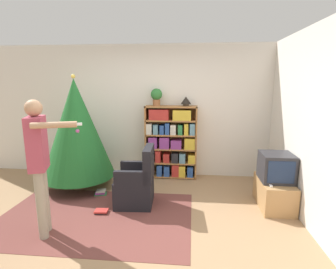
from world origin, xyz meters
The scene contains 15 objects.
ground_plane centered at (0.00, 0.00, 0.00)m, with size 14.00×14.00×0.00m, color #9E7A56.
wall_back centered at (0.00, 1.99, 1.30)m, with size 8.00×0.10×2.60m.
wall_right centered at (2.37, 0.00, 1.30)m, with size 0.10×8.00×2.60m.
area_rug centered at (-0.53, 0.06, 0.00)m, with size 2.71×1.76×0.01m.
bookshelf centered at (0.40, 1.77, 0.71)m, with size 1.01×0.29×1.43m.
tv_stand centered at (2.08, 0.65, 0.21)m, with size 0.45×0.78×0.42m.
television centered at (2.08, 0.65, 0.63)m, with size 0.45×0.47×0.42m.
game_remote centered at (1.94, 0.41, 0.43)m, with size 0.04×0.12×0.02m.
christmas_tree centered at (-1.19, 1.09, 1.08)m, with size 1.25×1.25×2.01m.
armchair centered at (-0.02, 0.53, 0.32)m, with size 0.60×0.59×0.92m.
standing_person centered at (-0.99, -0.40, 1.00)m, with size 0.71×0.45×1.68m.
potted_plant centered at (0.12, 1.78, 1.62)m, with size 0.22×0.22×0.33m.
table_lamp centered at (0.68, 1.78, 1.53)m, with size 0.20×0.20×0.18m.
book_pile_near_tree centered at (-0.71, 0.80, 0.04)m, with size 0.23×0.19×0.08m.
book_pile_by_chair centered at (-0.49, 0.18, 0.03)m, with size 0.20×0.15×0.05m.
Camera 1 is at (0.82, -3.23, 1.87)m, focal length 28.00 mm.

